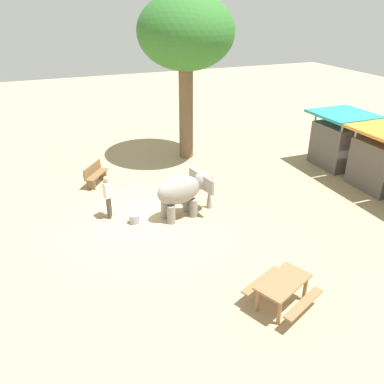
{
  "coord_description": "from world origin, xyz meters",
  "views": [
    {
      "loc": [
        11.97,
        -3.27,
        7.08
      ],
      "look_at": [
        0.2,
        1.43,
        0.8
      ],
      "focal_mm": 36.39,
      "sensor_mm": 36.0,
      "label": 1
    }
  ],
  "objects": [
    {
      "name": "shade_tree_main",
      "position": [
        -5.22,
        3.28,
        5.71
      ],
      "size": [
        4.66,
        4.28,
        7.47
      ],
      "color": "brown",
      "rests_on": "ground_plane"
    },
    {
      "name": "elephant",
      "position": [
        0.35,
        1.09,
        1.01
      ],
      "size": [
        1.52,
        2.3,
        1.58
      ],
      "rotation": [
        0.0,
        0.0,
        1.75
      ],
      "color": "gray",
      "rests_on": "ground_plane"
    },
    {
      "name": "person_handler",
      "position": [
        -0.51,
        -1.49,
        0.95
      ],
      "size": [
        0.48,
        0.32,
        1.62
      ],
      "rotation": [
        0.0,
        0.0,
        1.2
      ],
      "color": "#3F3833",
      "rests_on": "ground_plane"
    },
    {
      "name": "ground_plane",
      "position": [
        0.0,
        0.0,
        0.0
      ],
      "size": [
        60.0,
        60.0,
        0.0
      ],
      "primitive_type": "plane",
      "color": "tan"
    },
    {
      "name": "market_stall_teal",
      "position": [
        -1.46,
        9.45,
        1.14
      ],
      "size": [
        2.5,
        2.5,
        2.52
      ],
      "color": "#59514C",
      "rests_on": "ground_plane"
    },
    {
      "name": "wooden_bench",
      "position": [
        -3.56,
        -1.5,
        0.47
      ],
      "size": [
        1.36,
        1.16,
        0.88
      ],
      "rotation": [
        0.0,
        0.0,
        5.64
      ],
      "color": "brown",
      "rests_on": "ground_plane"
    },
    {
      "name": "feed_bucket",
      "position": [
        0.21,
        -0.76,
        0.16
      ],
      "size": [
        0.36,
        0.36,
        0.32
      ],
      "primitive_type": "cylinder",
      "color": "gray",
      "rests_on": "ground_plane"
    },
    {
      "name": "picnic_table_near",
      "position": [
        5.65,
        1.71,
        0.59
      ],
      "size": [
        1.96,
        1.97,
        0.78
      ],
      "rotation": [
        0.0,
        0.0,
        5.12
      ],
      "color": "olive",
      "rests_on": "ground_plane"
    },
    {
      "name": "market_stall_orange",
      "position": [
        1.14,
        9.45,
        1.14
      ],
      "size": [
        2.5,
        2.5,
        2.52
      ],
      "color": "#59514C",
      "rests_on": "ground_plane"
    }
  ]
}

